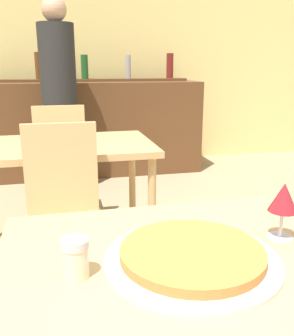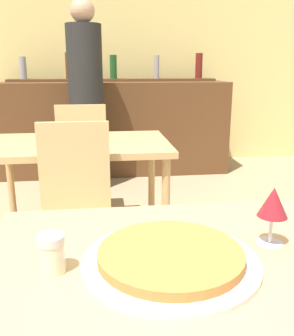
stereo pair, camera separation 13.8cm
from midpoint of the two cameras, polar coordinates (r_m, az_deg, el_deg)
wall_back at (r=4.86m, az=-4.54°, el=17.25°), size 8.00×0.05×2.80m
dining_table_near at (r=0.97m, az=9.19°, el=-19.77°), size 0.98×0.85×0.77m
dining_table_far at (r=2.48m, az=-8.79°, el=2.04°), size 1.17×0.76×0.75m
bar_counter at (r=4.41m, az=-3.98°, el=6.10°), size 2.60×0.56×1.06m
bar_back_shelf at (r=4.50m, az=-4.13°, el=13.84°), size 2.39×0.24×0.32m
chair_far_side_front at (r=2.00m, az=-8.99°, el=-5.18°), size 0.40×0.40×0.95m
chair_far_side_back at (r=3.04m, az=-8.46°, el=1.96°), size 0.40×0.40×0.95m
pizza_tray at (r=0.93m, az=7.93°, el=-13.44°), size 0.43×0.43×0.04m
cheese_shaker at (r=0.89m, az=-9.98°, el=-12.81°), size 0.06×0.06×0.09m
person_standing at (r=3.78m, az=-8.28°, el=11.75°), size 0.34×0.34×1.84m
wine_glass at (r=1.06m, az=22.26°, el=-5.16°), size 0.08×0.08×0.16m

